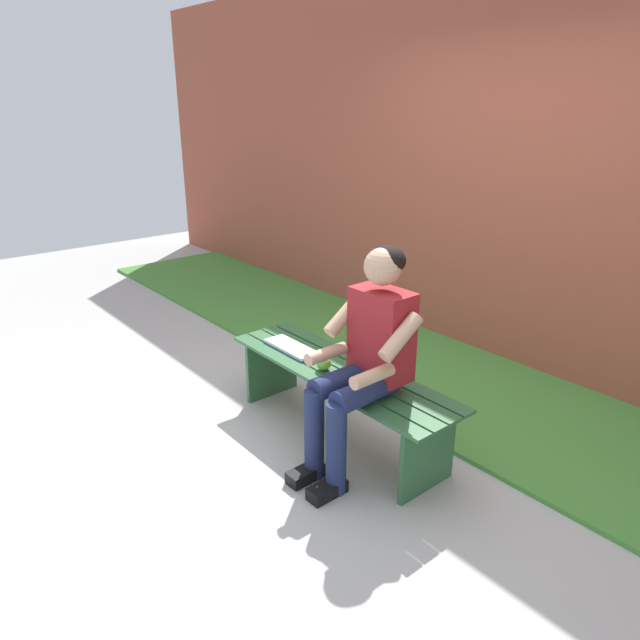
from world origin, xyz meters
TOP-DOWN VIEW (x-y plane):
  - ground_plane at (1.02, 1.00)m, footprint 10.00×7.00m
  - grass_strip at (0.00, -1.48)m, footprint 9.00×2.20m
  - brick_wall at (0.50, -1.87)m, footprint 9.50×0.24m
  - bench_near at (0.00, 0.00)m, footprint 1.65×0.47m
  - person_seated at (-0.32, 0.10)m, footprint 0.50×0.69m
  - apple at (0.05, 0.08)m, footprint 0.09×0.09m
  - book_open at (0.42, 0.04)m, footprint 0.41×0.16m

SIDE VIEW (x-z plane):
  - ground_plane at x=1.02m, z-range -0.04..0.00m
  - grass_strip at x=0.00m, z-range 0.00..0.03m
  - bench_near at x=0.00m, z-range 0.12..0.58m
  - book_open at x=0.42m, z-range 0.46..0.48m
  - apple at x=0.05m, z-range 0.46..0.55m
  - person_seated at x=-0.32m, z-range 0.06..1.33m
  - brick_wall at x=0.50m, z-range 0.00..3.02m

